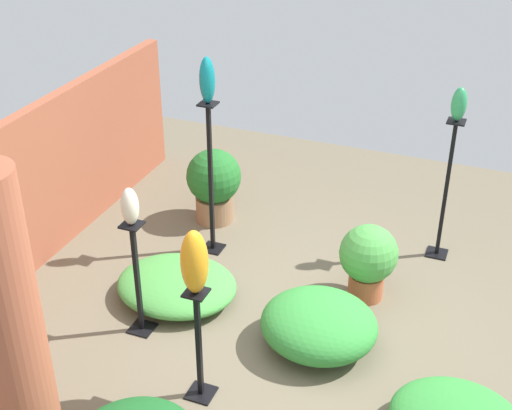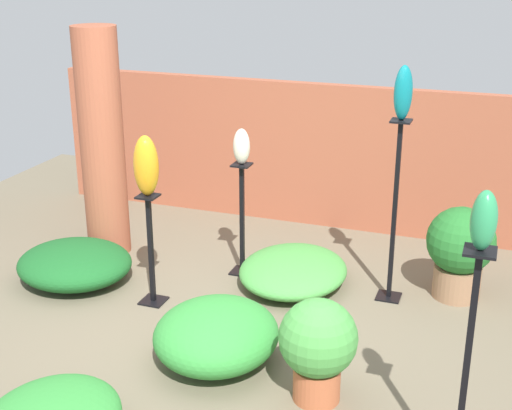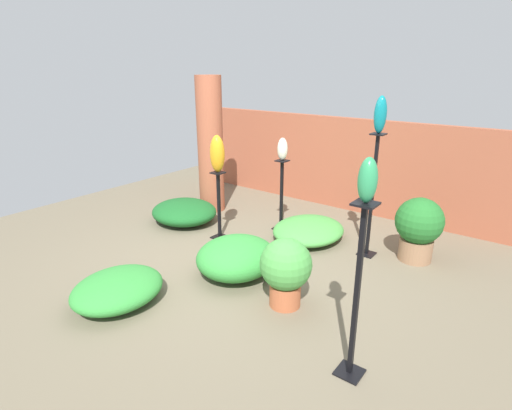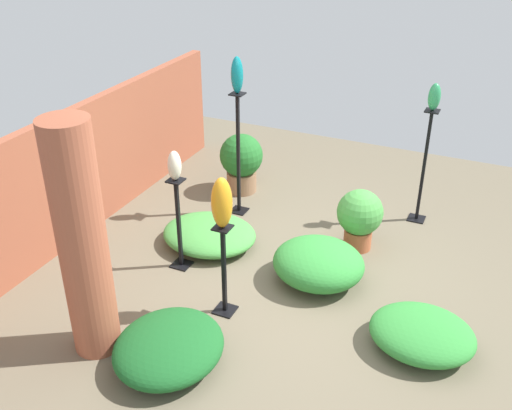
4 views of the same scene
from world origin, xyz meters
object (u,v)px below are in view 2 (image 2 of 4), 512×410
at_px(brick_pillar, 102,144).
at_px(pedestal_amber, 151,255).
at_px(pedestal_jade, 465,382).
at_px(art_vase_jade, 484,220).
at_px(art_vase_ivory, 242,146).
at_px(potted_plant_back_center, 460,248).
at_px(art_vase_teal, 403,93).
at_px(pedestal_ivory, 242,225).
at_px(pedestal_teal, 394,219).
at_px(potted_plant_mid_left, 318,345).
at_px(art_vase_amber, 146,166).

distance_m(brick_pillar, pedestal_amber, 1.38).
xyz_separation_m(pedestal_jade, art_vase_jade, (0.00, 0.00, 0.91)).
distance_m(art_vase_ivory, potted_plant_back_center, 2.03).
relative_size(art_vase_teal, potted_plant_back_center, 0.53).
distance_m(art_vase_jade, potted_plant_back_center, 2.57).
xyz_separation_m(pedestal_jade, potted_plant_back_center, (-0.20, 2.30, -0.21)).
xyz_separation_m(pedestal_jade, art_vase_teal, (-0.73, 2.08, 1.10)).
relative_size(pedestal_ivory, art_vase_teal, 2.43).
relative_size(pedestal_amber, art_vase_teal, 2.23).
relative_size(pedestal_teal, potted_plant_mid_left, 2.16).
bearing_deg(art_vase_amber, potted_plant_back_center, 22.19).
xyz_separation_m(pedestal_teal, art_vase_ivory, (-1.35, 0.04, 0.48)).
bearing_deg(potted_plant_back_center, art_vase_amber, -157.81).
distance_m(pedestal_amber, potted_plant_back_center, 2.56).
bearing_deg(pedestal_jade, art_vase_jade, 0.00).
height_order(art_vase_amber, potted_plant_mid_left, art_vase_amber).
bearing_deg(potted_plant_mid_left, art_vase_amber, 152.83).
bearing_deg(pedestal_teal, art_vase_ivory, 178.30).
bearing_deg(art_vase_amber, pedestal_ivory, 57.68).
bearing_deg(pedestal_amber, pedestal_jade, -27.40).
xyz_separation_m(pedestal_teal, potted_plant_back_center, (0.53, 0.22, -0.27)).
distance_m(art_vase_amber, potted_plant_back_center, 2.67).
distance_m(brick_pillar, potted_plant_mid_left, 3.11).
bearing_deg(art_vase_jade, art_vase_ivory, 134.34).
height_order(pedestal_teal, art_vase_amber, pedestal_teal).
height_order(pedestal_amber, potted_plant_mid_left, pedestal_amber).
bearing_deg(art_vase_teal, pedestal_teal, 90.00).
distance_m(brick_pillar, art_vase_amber, 1.22).
distance_m(pedestal_amber, art_vase_jade, 3.11).
bearing_deg(pedestal_amber, potted_plant_mid_left, -27.17).
bearing_deg(pedestal_ivory, pedestal_jade, -45.66).
relative_size(art_vase_jade, art_vase_teal, 0.73).
height_order(art_vase_ivory, art_vase_teal, art_vase_teal).
bearing_deg(art_vase_amber, art_vase_teal, 22.07).
xyz_separation_m(pedestal_ivory, potted_plant_mid_left, (1.15, -1.63, -0.06)).
bearing_deg(potted_plant_mid_left, potted_plant_back_center, 68.05).
height_order(pedestal_teal, art_vase_jade, art_vase_jade).
relative_size(brick_pillar, pedestal_teal, 1.40).
height_order(pedestal_ivory, art_vase_amber, art_vase_amber).
xyz_separation_m(pedestal_teal, art_vase_jade, (0.73, -2.08, 0.85)).
height_order(brick_pillar, pedestal_jade, brick_pillar).
xyz_separation_m(brick_pillar, art_vase_amber, (0.90, -0.82, 0.12)).
distance_m(brick_pillar, art_vase_teal, 2.83).
bearing_deg(pedestal_teal, potted_plant_back_center, 22.58).
distance_m(pedestal_ivory, art_vase_jade, 3.16).
bearing_deg(art_vase_teal, potted_plant_back_center, 22.58).
xyz_separation_m(pedestal_jade, pedestal_teal, (-0.73, 2.08, 0.06)).
height_order(pedestal_jade, potted_plant_back_center, pedestal_jade).
bearing_deg(brick_pillar, art_vase_teal, -1.41).
bearing_deg(art_vase_amber, pedestal_amber, 0.00).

